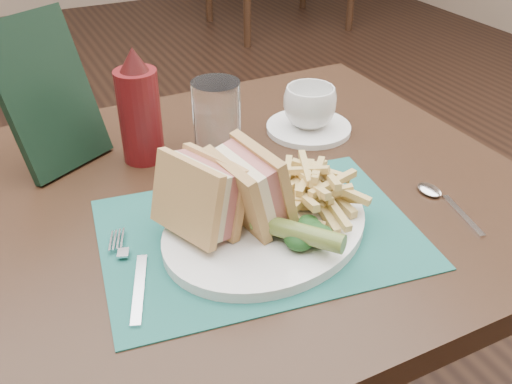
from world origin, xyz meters
TOP-DOWN VIEW (x-y plane):
  - floor at (0.00, 0.00)m, footprint 7.00×7.00m
  - wall_back at (0.00, 3.50)m, footprint 6.00×0.00m
  - table_main at (0.00, -0.50)m, footprint 0.90×0.75m
  - placemat at (-0.01, -0.62)m, footprint 0.45×0.35m
  - plate at (0.00, -0.62)m, footprint 0.37×0.33m
  - sandwich_half_a at (-0.10, -0.60)m, footprint 0.11×0.13m
  - sandwich_half_b at (-0.03, -0.61)m, footprint 0.09×0.12m
  - kale_garnish at (0.02, -0.67)m, footprint 0.11×0.08m
  - pickle_spear at (0.01, -0.68)m, footprint 0.09×0.11m
  - fries_pile at (0.08, -0.61)m, footprint 0.18×0.20m
  - fork at (-0.18, -0.62)m, footprint 0.09×0.17m
  - spoon at (0.27, -0.68)m, footprint 0.07×0.15m
  - saucer at (0.21, -0.38)m, footprint 0.18×0.18m
  - coffee_cup at (0.21, -0.38)m, footprint 0.12×0.12m
  - drinking_glass at (0.03, -0.40)m, footprint 0.08×0.08m
  - ketchup_bottle at (-0.08, -0.35)m, footprint 0.08×0.08m
  - check_presenter at (-0.21, -0.30)m, footprint 0.17×0.15m

SIDE VIEW (x-z plane):
  - floor at x=0.00m, z-range 0.00..0.00m
  - wall_back at x=0.00m, z-range -3.00..3.00m
  - table_main at x=0.00m, z-range 0.00..0.75m
  - placemat at x=-0.01m, z-range 0.75..0.75m
  - spoon at x=0.27m, z-range 0.75..0.76m
  - saucer at x=0.21m, z-range 0.75..0.76m
  - fork at x=-0.18m, z-range 0.75..0.76m
  - plate at x=0.00m, z-range 0.75..0.77m
  - kale_garnish at x=0.02m, z-range 0.77..0.79m
  - pickle_spear at x=0.01m, z-range 0.77..0.80m
  - coffee_cup at x=0.21m, z-range 0.76..0.83m
  - fries_pile at x=0.08m, z-range 0.77..0.83m
  - drinking_glass at x=0.03m, z-range 0.75..0.88m
  - sandwich_half_a at x=-0.10m, z-range 0.77..0.87m
  - sandwich_half_b at x=-0.03m, z-range 0.77..0.88m
  - ketchup_bottle at x=-0.08m, z-range 0.75..0.94m
  - check_presenter at x=-0.21m, z-range 0.75..0.98m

